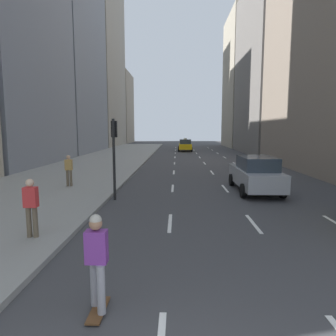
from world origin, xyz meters
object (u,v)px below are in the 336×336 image
at_px(sedan_black_near, 255,174).
at_px(pedestrian_far_walking, 69,169).
at_px(taxi_lead, 185,145).
at_px(skateboarder, 97,259).
at_px(pedestrian_mid_block, 31,205).
at_px(traffic_light_pole, 114,146).

height_order(sedan_black_near, pedestrian_far_walking, pedestrian_far_walking).
bearing_deg(taxi_lead, skateboarder, -93.71).
xyz_separation_m(taxi_lead, pedestrian_mid_block, (-5.19, -35.57, 0.19)).
distance_m(taxi_lead, pedestrian_mid_block, 35.95).
relative_size(pedestrian_mid_block, pedestrian_far_walking, 1.00).
distance_m(sedan_black_near, pedestrian_mid_block, 10.72).
xyz_separation_m(taxi_lead, sedan_black_near, (2.80, -28.42, 0.03)).
bearing_deg(pedestrian_far_walking, skateboarder, -67.83).
height_order(pedestrian_far_walking, traffic_light_pole, traffic_light_pole).
bearing_deg(skateboarder, taxi_lead, 86.29).
height_order(taxi_lead, pedestrian_far_walking, taxi_lead).
bearing_deg(pedestrian_far_walking, traffic_light_pole, -38.46).
xyz_separation_m(sedan_black_near, skateboarder, (-5.31, -10.32, 0.05)).
height_order(skateboarder, pedestrian_mid_block, pedestrian_mid_block).
relative_size(taxi_lead, skateboarder, 2.52).
xyz_separation_m(pedestrian_mid_block, traffic_light_pole, (1.24, 5.21, 1.34)).
xyz_separation_m(sedan_black_near, pedestrian_mid_block, (-7.99, -7.15, 0.16)).
bearing_deg(skateboarder, traffic_light_pole, 99.72).
distance_m(pedestrian_mid_block, pedestrian_far_walking, 7.72).
bearing_deg(skateboarder, pedestrian_mid_block, 130.18).
relative_size(taxi_lead, sedan_black_near, 0.91).
relative_size(skateboarder, pedestrian_mid_block, 1.06).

